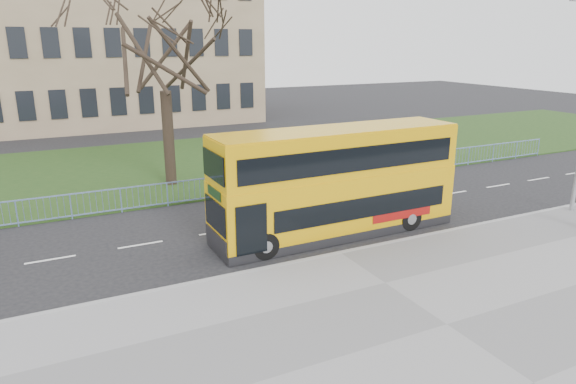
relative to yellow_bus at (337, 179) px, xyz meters
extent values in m
plane|color=black|center=(-0.98, -0.39, -2.15)|extent=(120.00, 120.00, 0.00)
cube|color=slate|center=(-0.98, -7.14, -2.09)|extent=(80.00, 10.50, 0.12)
cube|color=gray|center=(-0.98, -1.94, -2.08)|extent=(80.00, 0.20, 0.14)
cube|color=#1A3714|center=(-0.98, 13.91, -2.11)|extent=(80.00, 15.40, 0.08)
cube|color=#826D53|center=(-5.98, 34.61, 4.85)|extent=(30.00, 15.00, 14.00)
cube|color=#D79D09|center=(0.00, 0.01, -0.93)|extent=(9.59, 2.39, 1.78)
cube|color=#D79D09|center=(0.00, 0.01, 0.11)|extent=(9.59, 2.39, 0.31)
cube|color=#D79D09|center=(0.00, 0.01, 1.06)|extent=(9.54, 2.34, 1.59)
cube|color=black|center=(0.56, -1.13, -0.86)|extent=(7.38, 0.13, 0.77)
cube|color=black|center=(0.01, -1.12, 0.98)|extent=(8.80, 0.14, 0.87)
cylinder|color=black|center=(-3.40, -1.06, -1.68)|extent=(0.95, 0.27, 0.95)
cylinder|color=black|center=(2.79, -0.98, -1.68)|extent=(0.95, 0.27, 0.95)
camera|label=1|loc=(-9.81, -15.82, 4.97)|focal=32.00mm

